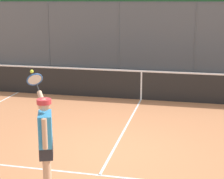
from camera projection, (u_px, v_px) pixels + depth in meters
The scene contains 4 objects.
ground_plane at pixel (112, 153), 7.67m from camera, with size 60.00×60.00×0.00m, color #C67A4C.
fence_backdrop at pixel (158, 35), 16.13m from camera, with size 19.32×1.37×3.32m.
tennis_net at pixel (141, 85), 11.69m from camera, with size 11.22×0.09×1.07m.
tennis_player at pixel (45, 138), 5.96m from camera, with size 0.82×1.19×1.90m.
Camera 1 is at (-1.55, 6.96, 3.12)m, focal length 58.34 mm.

